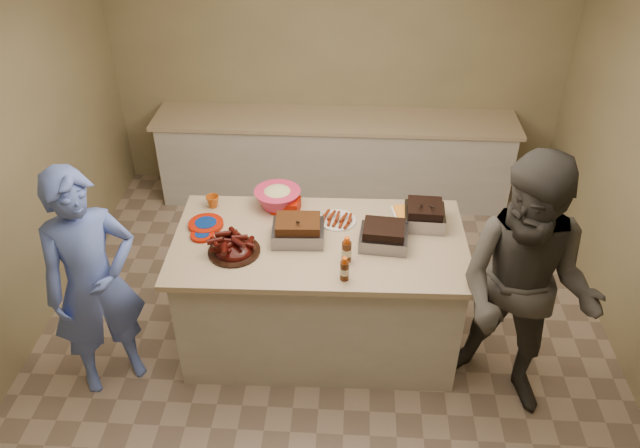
# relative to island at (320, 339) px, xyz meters

# --- Properties ---
(room) EXTENTS (4.50, 5.00, 2.70)m
(room) POSITION_rel_island_xyz_m (0.03, -0.08, 0.00)
(room) COLOR #988C62
(room) RESTS_ON ground
(back_counter) EXTENTS (3.60, 0.64, 0.90)m
(back_counter) POSITION_rel_island_xyz_m (0.03, 2.12, 0.45)
(back_counter) COLOR #BCB7AD
(back_counter) RESTS_ON ground
(island) EXTENTS (2.09, 1.13, 0.98)m
(island) POSITION_rel_island_xyz_m (0.00, 0.00, 0.00)
(island) COLOR #BCB7AD
(island) RESTS_ON ground
(rib_platter) EXTENTS (0.37, 0.37, 0.14)m
(rib_platter) POSITION_rel_island_xyz_m (-0.57, -0.18, 0.98)
(rib_platter) COLOR #3C0A06
(rib_platter) RESTS_ON island
(pulled_pork_tray) EXTENTS (0.37, 0.29, 0.11)m
(pulled_pork_tray) POSITION_rel_island_xyz_m (-0.15, -0.01, 0.98)
(pulled_pork_tray) COLOR #47230F
(pulled_pork_tray) RESTS_ON island
(brisket_tray) EXTENTS (0.35, 0.30, 0.10)m
(brisket_tray) POSITION_rel_island_xyz_m (0.44, -0.03, 0.98)
(brisket_tray) COLOR black
(brisket_tray) RESTS_ON island
(roasting_pan) EXTENTS (0.30, 0.30, 0.11)m
(roasting_pan) POSITION_rel_island_xyz_m (0.74, 0.24, 0.98)
(roasting_pan) COLOR gray
(roasting_pan) RESTS_ON island
(coleslaw_bowl) EXTENTS (0.36, 0.36, 0.24)m
(coleslaw_bowl) POSITION_rel_island_xyz_m (-0.34, 0.40, 0.98)
(coleslaw_bowl) COLOR #C4294E
(coleslaw_bowl) RESTS_ON island
(sausage_plate) EXTENTS (0.34, 0.34, 0.05)m
(sausage_plate) POSITION_rel_island_xyz_m (0.12, 0.24, 0.98)
(sausage_plate) COLOR silver
(sausage_plate) RESTS_ON island
(mac_cheese_dish) EXTENTS (0.35, 0.28, 0.08)m
(mac_cheese_dish) POSITION_rel_island_xyz_m (0.68, 0.28, 0.98)
(mac_cheese_dish) COLOR #FF9E2A
(mac_cheese_dish) RESTS_ON island
(bbq_bottle_a) EXTENTS (0.06, 0.06, 0.17)m
(bbq_bottle_a) POSITION_rel_island_xyz_m (0.18, -0.42, 0.98)
(bbq_bottle_a) COLOR #401D0A
(bbq_bottle_a) RESTS_ON island
(bbq_bottle_b) EXTENTS (0.07, 0.07, 0.19)m
(bbq_bottle_b) POSITION_rel_island_xyz_m (0.19, -0.23, 0.98)
(bbq_bottle_b) COLOR #401D0A
(bbq_bottle_b) RESTS_ON island
(mustard_bottle) EXTENTS (0.04, 0.04, 0.12)m
(mustard_bottle) POSITION_rel_island_xyz_m (-0.23, 0.04, 0.98)
(mustard_bottle) COLOR #E49B03
(mustard_bottle) RESTS_ON island
(sauce_bowl) EXTENTS (0.15, 0.05, 0.15)m
(sauce_bowl) POSITION_rel_island_xyz_m (-0.05, 0.23, 0.98)
(sauce_bowl) COLOR silver
(sauce_bowl) RESTS_ON island
(plate_stack_large) EXTENTS (0.26, 0.26, 0.03)m
(plate_stack_large) POSITION_rel_island_xyz_m (-0.83, 0.12, 0.98)
(plate_stack_large) COLOR #9F1402
(plate_stack_large) RESTS_ON island
(plate_stack_small) EXTENTS (0.17, 0.17, 0.02)m
(plate_stack_small) POSITION_rel_island_xyz_m (-0.83, -0.01, 0.98)
(plate_stack_small) COLOR #9F1402
(plate_stack_small) RESTS_ON island
(plastic_cup) EXTENTS (0.10, 0.10, 0.10)m
(plastic_cup) POSITION_rel_island_xyz_m (-0.83, 0.37, 0.98)
(plastic_cup) COLOR #AC4D10
(plastic_cup) RESTS_ON island
(basket_stack) EXTENTS (0.22, 0.17, 0.10)m
(basket_stack) POSITION_rel_island_xyz_m (-0.27, 0.35, 0.98)
(basket_stack) COLOR #9F1402
(basket_stack) RESTS_ON island
(guest_blue) EXTENTS (1.51, 1.79, 0.42)m
(guest_blue) POSITION_rel_island_xyz_m (-1.48, -0.44, 0.00)
(guest_blue) COLOR #5A76D9
(guest_blue) RESTS_ON ground
(guest_gray) EXTENTS (1.73, 2.14, 0.73)m
(guest_gray) POSITION_rel_island_xyz_m (1.33, -0.46, 0.00)
(guest_gray) COLOR #44423D
(guest_gray) RESTS_ON ground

